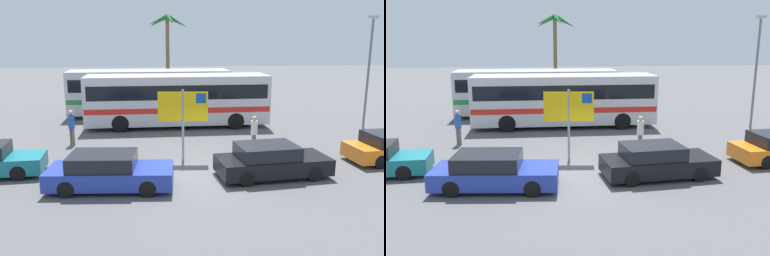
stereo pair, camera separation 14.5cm
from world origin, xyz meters
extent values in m
plane|color=#565659|center=(0.00, 0.00, 0.00)|extent=(120.00, 120.00, 0.00)
cube|color=silver|center=(-0.43, 9.38, 1.73)|extent=(11.02, 2.68, 2.90)
cube|color=black|center=(-0.43, 9.38, 2.28)|extent=(10.58, 2.71, 0.84)
cube|color=red|center=(-0.43, 9.38, 1.22)|extent=(10.91, 2.71, 0.32)
cylinder|color=black|center=(2.98, 10.59, 0.50)|extent=(1.00, 0.28, 1.00)
cylinder|color=black|center=(2.98, 8.17, 0.50)|extent=(1.00, 0.28, 1.00)
cylinder|color=black|center=(-3.85, 10.59, 0.50)|extent=(1.00, 0.28, 1.00)
cylinder|color=black|center=(-3.85, 8.17, 0.50)|extent=(1.00, 0.28, 1.00)
cube|color=silver|center=(-2.12, 13.11, 1.73)|extent=(11.02, 2.68, 2.90)
cube|color=black|center=(-2.12, 13.11, 2.28)|extent=(10.58, 2.71, 0.84)
cube|color=#23843D|center=(-2.12, 13.11, 1.22)|extent=(10.91, 2.71, 0.32)
cylinder|color=black|center=(1.30, 14.32, 0.50)|extent=(1.00, 0.28, 1.00)
cylinder|color=black|center=(1.30, 11.90, 0.50)|extent=(1.00, 0.28, 1.00)
cylinder|color=black|center=(-5.53, 14.32, 0.50)|extent=(1.00, 0.28, 1.00)
cylinder|color=black|center=(-5.53, 11.90, 0.50)|extent=(1.00, 0.28, 1.00)
cylinder|color=gray|center=(-0.70, 2.34, 1.60)|extent=(0.11, 0.11, 3.20)
cube|color=yellow|center=(-0.70, 2.34, 2.45)|extent=(2.20, 0.27, 1.30)
cube|color=#1447A8|center=(0.10, 2.27, 2.82)|extent=(0.44, 0.11, 0.44)
cube|color=black|center=(2.64, -0.19, 0.48)|extent=(4.56, 2.28, 0.64)
cube|color=black|center=(2.38, -0.21, 1.06)|extent=(2.44, 1.93, 0.52)
cylinder|color=black|center=(3.92, 0.80, 0.30)|extent=(0.61, 0.22, 0.60)
cylinder|color=black|center=(4.09, -0.91, 0.30)|extent=(0.61, 0.22, 0.60)
cylinder|color=black|center=(1.20, 0.54, 0.30)|extent=(0.61, 0.22, 0.60)
cylinder|color=black|center=(1.37, -1.17, 0.30)|extent=(0.61, 0.22, 0.60)
cylinder|color=black|center=(-7.36, 1.91, 0.30)|extent=(0.61, 0.19, 0.60)
cylinder|color=black|center=(-7.27, 0.41, 0.30)|extent=(0.61, 0.19, 0.60)
cube|color=#23389E|center=(-3.62, -0.79, 0.48)|extent=(4.68, 2.25, 0.64)
cube|color=black|center=(-3.89, -0.77, 1.06)|extent=(2.50, 1.91, 0.52)
cylinder|color=black|center=(-2.15, -0.06, 0.30)|extent=(0.61, 0.21, 0.60)
cylinder|color=black|center=(-2.30, -1.77, 0.30)|extent=(0.61, 0.21, 0.60)
cylinder|color=black|center=(-4.95, 0.19, 0.30)|extent=(0.61, 0.21, 0.60)
cylinder|color=black|center=(-5.10, -1.52, 0.30)|extent=(0.61, 0.21, 0.60)
cylinder|color=black|center=(7.36, 1.90, 0.30)|extent=(0.61, 0.20, 0.60)
cylinder|color=black|center=(7.47, 0.23, 0.30)|extent=(0.61, 0.20, 0.60)
cylinder|color=#706656|center=(2.89, 3.44, 0.42)|extent=(0.13, 0.13, 0.85)
cylinder|color=#706656|center=(2.77, 3.30, 0.42)|extent=(0.13, 0.13, 0.85)
cylinder|color=silver|center=(2.83, 3.37, 1.18)|extent=(0.32, 0.32, 0.67)
sphere|color=tan|center=(2.83, 3.37, 1.63)|extent=(0.23, 0.23, 0.23)
cylinder|color=#706656|center=(-6.05, 5.46, 0.44)|extent=(0.13, 0.13, 0.88)
cylinder|color=#706656|center=(-6.19, 5.56, 0.44)|extent=(0.13, 0.13, 0.88)
cylinder|color=#2851B2|center=(-6.12, 5.51, 1.23)|extent=(0.32, 0.32, 0.70)
sphere|color=tan|center=(-6.12, 5.51, 1.70)|extent=(0.24, 0.24, 0.24)
cylinder|color=slate|center=(10.76, 7.53, 3.23)|extent=(0.14, 0.14, 6.45)
cube|color=#B2B2B7|center=(10.76, 7.53, 6.55)|extent=(0.56, 0.20, 0.16)
cylinder|color=brown|center=(-0.44, 20.27, 3.48)|extent=(0.32, 0.32, 6.95)
cone|color=#23662D|center=(0.42, 20.29, 6.69)|extent=(1.94, 0.50, 1.31)
cone|color=#23662D|center=(0.02, 21.09, 6.89)|extent=(1.36, 1.96, 0.96)
cone|color=#23662D|center=(-1.18, 20.73, 6.73)|extent=(1.89, 1.39, 1.25)
cone|color=#23662D|center=(-1.23, 19.83, 6.79)|extent=(1.94, 1.35, 1.14)
cone|color=#23662D|center=(-0.22, 19.38, 6.81)|extent=(0.90, 2.03, 1.11)
camera|label=1|loc=(-2.19, -14.85, 5.44)|focal=37.34mm
camera|label=2|loc=(-2.05, -14.87, 5.44)|focal=37.34mm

